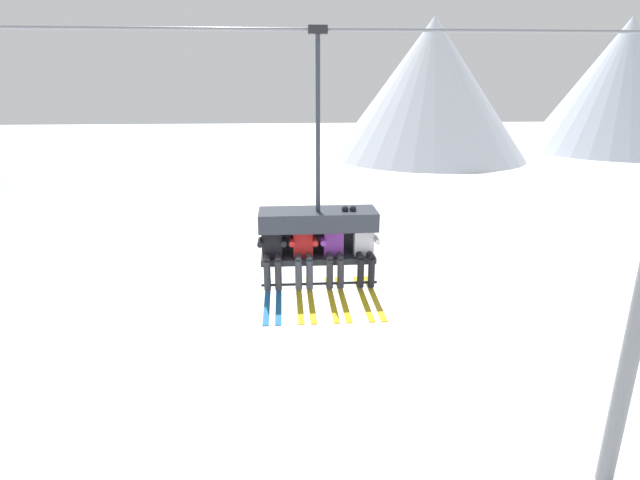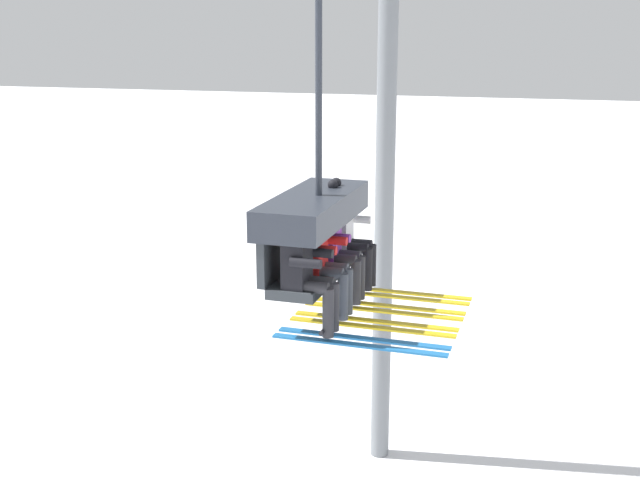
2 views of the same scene
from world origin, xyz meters
The scene contains 6 objects.
lift_tower_far centered at (8.02, -0.02, 4.96)m, with size 0.36×1.88×9.58m.
chairlift_chair centered at (1.51, -0.73, 6.34)m, with size 1.92×0.74×3.92m.
skier_black centered at (0.76, -0.95, 6.00)m, with size 0.46×1.70×1.23m.
skier_red centered at (1.26, -0.95, 6.00)m, with size 0.46×1.70×1.23m.
skier_purple centered at (1.76, -0.94, 6.02)m, with size 0.48×1.70×1.34m.
skier_white centered at (2.25, -0.94, 6.02)m, with size 0.48×1.70×1.34m.
Camera 2 is at (-6.16, -3.24, 8.21)m, focal length 45.00 mm.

